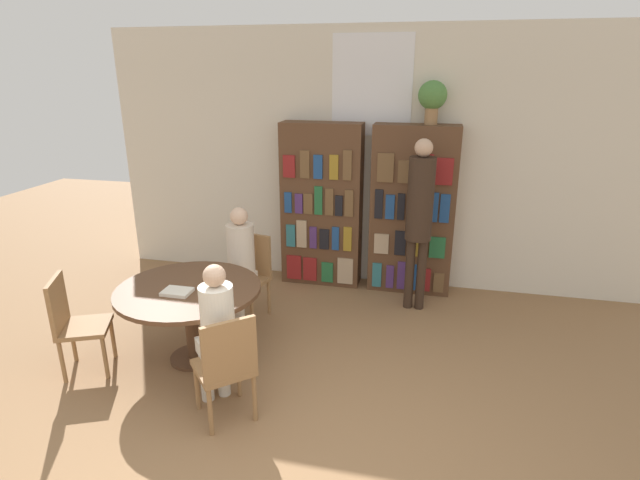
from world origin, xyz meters
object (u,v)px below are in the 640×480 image
chair_near_camera (74,320)px  bookshelf_right (412,211)px  seated_reader_left (239,259)px  seated_reader_right (217,330)px  chair_left_side (250,272)px  flower_vase (432,97)px  bookshelf_left (322,206)px  chair_far_side (226,364)px  librarian_standing (420,209)px  reading_table (189,299)px

chair_near_camera → bookshelf_right: bearing=107.7°
seated_reader_left → seated_reader_right: 1.41m
bookshelf_right → seated_reader_right: 2.91m
chair_left_side → seated_reader_right: size_ratio=0.73×
flower_vase → seated_reader_right: size_ratio=0.38×
bookshelf_left → flower_vase: size_ratio=4.23×
flower_vase → chair_near_camera: 4.11m
chair_left_side → chair_far_side: (0.45, -1.67, 0.00)m
bookshelf_left → chair_left_side: bookshelf_left is taller
chair_left_side → seated_reader_left: (-0.04, -0.17, 0.21)m
seated_reader_right → flower_vase: bearing=19.3°
chair_left_side → seated_reader_right: bearing=114.0°
chair_left_side → librarian_standing: size_ratio=0.47×
reading_table → librarian_standing: librarian_standing is taller
bookshelf_right → seated_reader_right: size_ratio=1.60×
seated_reader_left → librarian_standing: (1.75, 0.74, 0.43)m
bookshelf_left → bookshelf_right: bearing=-0.0°
chair_left_side → librarian_standing: librarian_standing is taller
chair_far_side → librarian_standing: 2.64m
chair_near_camera → seated_reader_left: size_ratio=0.72×
seated_reader_left → seated_reader_right: (0.36, -1.36, -0.02)m
flower_vase → chair_near_camera: bearing=-139.7°
chair_left_side → seated_reader_left: bearing=90.0°
chair_near_camera → chair_left_side: same height
chair_near_camera → seated_reader_right: bearing=58.3°
reading_table → seated_reader_right: (0.53, -0.59, 0.08)m
flower_vase → chair_far_side: flower_vase is taller
bookshelf_right → librarian_standing: (0.09, -0.50, 0.16)m
bookshelf_right → flower_vase: bearing=2.0°
flower_vase → chair_left_side: bearing=-148.6°
bookshelf_left → chair_near_camera: size_ratio=2.20×
bookshelf_right → flower_vase: size_ratio=4.23×
seated_reader_left → librarian_standing: librarian_standing is taller
bookshelf_left → bookshelf_right: (1.07, -0.00, 0.00)m
chair_left_side → seated_reader_left: 0.28m
flower_vase → chair_left_side: size_ratio=0.52×
chair_far_side → seated_reader_right: bearing=90.0°
bookshelf_left → reading_table: size_ratio=1.54×
bookshelf_left → librarian_standing: bearing=-23.2°
seated_reader_left → bookshelf_left: bearing=-103.0°
bookshelf_left → chair_near_camera: bearing=-124.1°
bookshelf_left → flower_vase: flower_vase is taller
bookshelf_left → seated_reader_right: bearing=-94.8°
flower_vase → chair_far_side: size_ratio=0.52×
chair_near_camera → chair_far_side: (1.54, -0.33, 0.00)m
bookshelf_right → librarian_standing: 0.54m
reading_table → chair_left_side: (0.20, 0.95, -0.11)m
bookshelf_left → seated_reader_left: 1.39m
seated_reader_right → librarian_standing: bearing=14.6°
chair_near_camera → seated_reader_left: bearing=114.1°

